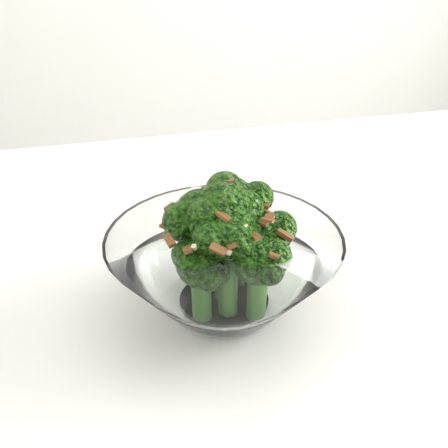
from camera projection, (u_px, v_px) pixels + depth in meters
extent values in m
cube|color=white|center=(413.00, 264.00, 0.52)|extent=(1.29, 0.94, 0.04)
cylinder|color=white|center=(224.00, 303.00, 0.43)|extent=(0.08, 0.08, 0.01)
cylinder|color=#2A5C18|center=(202.00, 261.00, 0.41)|extent=(0.02, 0.02, 0.06)
sphere|color=#275C11|center=(201.00, 216.00, 0.39)|extent=(0.04, 0.04, 0.04)
cylinder|color=#2A5C18|center=(222.00, 253.00, 0.45)|extent=(0.02, 0.02, 0.04)
sphere|color=#275C11|center=(222.00, 226.00, 0.43)|extent=(0.03, 0.03, 0.03)
cylinder|color=#2A5C18|center=(260.00, 269.00, 0.41)|extent=(0.02, 0.02, 0.05)
sphere|color=#275C11|center=(261.00, 234.00, 0.40)|extent=(0.04, 0.04, 0.04)
cylinder|color=#2A5C18|center=(236.00, 251.00, 0.42)|extent=(0.02, 0.02, 0.07)
sphere|color=#275C11|center=(237.00, 206.00, 0.40)|extent=(0.04, 0.04, 0.04)
cylinder|color=#2A5C18|center=(224.00, 261.00, 0.40)|extent=(0.02, 0.02, 0.07)
sphere|color=#275C11|center=(224.00, 209.00, 0.38)|extent=(0.04, 0.04, 0.04)
cylinder|color=#2A5C18|center=(202.00, 297.00, 0.39)|extent=(0.02, 0.02, 0.04)
sphere|color=#275C11|center=(201.00, 265.00, 0.37)|extent=(0.04, 0.04, 0.04)
cylinder|color=#2A5C18|center=(257.00, 295.00, 0.39)|extent=(0.02, 0.02, 0.04)
sphere|color=#275C11|center=(258.00, 261.00, 0.37)|extent=(0.04, 0.04, 0.04)
cylinder|color=#2A5C18|center=(228.00, 282.00, 0.39)|extent=(0.02, 0.02, 0.06)
sphere|color=#275C11|center=(228.00, 237.00, 0.37)|extent=(0.04, 0.04, 0.04)
cylinder|color=#2A5C18|center=(263.00, 259.00, 0.44)|extent=(0.02, 0.02, 0.04)
sphere|color=#275C11|center=(264.00, 233.00, 0.43)|extent=(0.03, 0.03, 0.03)
cube|color=brown|center=(232.00, 187.00, 0.37)|extent=(0.01, 0.01, 0.01)
cube|color=brown|center=(202.00, 198.00, 0.39)|extent=(0.01, 0.01, 0.00)
cube|color=brown|center=(268.00, 212.00, 0.39)|extent=(0.01, 0.01, 0.00)
cube|color=brown|center=(171.00, 208.00, 0.40)|extent=(0.01, 0.01, 0.01)
cube|color=brown|center=(186.00, 203.00, 0.38)|extent=(0.01, 0.01, 0.01)
cube|color=brown|center=(224.00, 216.00, 0.36)|extent=(0.01, 0.01, 0.01)
cube|color=brown|center=(227.00, 183.00, 0.38)|extent=(0.01, 0.01, 0.01)
cube|color=brown|center=(274.00, 255.00, 0.36)|extent=(0.01, 0.01, 0.01)
cube|color=brown|center=(262.00, 202.00, 0.40)|extent=(0.01, 0.01, 0.00)
cube|color=brown|center=(231.00, 245.00, 0.35)|extent=(0.01, 0.01, 0.01)
cube|color=brown|center=(261.00, 204.00, 0.39)|extent=(0.02, 0.01, 0.00)
cube|color=brown|center=(250.00, 200.00, 0.39)|extent=(0.01, 0.01, 0.00)
cube|color=brown|center=(201.00, 194.00, 0.40)|extent=(0.01, 0.01, 0.01)
cube|color=brown|center=(223.00, 200.00, 0.36)|extent=(0.01, 0.01, 0.01)
cube|color=brown|center=(176.00, 210.00, 0.41)|extent=(0.01, 0.01, 0.01)
cube|color=brown|center=(187.00, 250.00, 0.35)|extent=(0.01, 0.01, 0.01)
cube|color=brown|center=(203.00, 198.00, 0.42)|extent=(0.01, 0.01, 0.00)
cube|color=brown|center=(254.00, 236.00, 0.35)|extent=(0.01, 0.01, 0.01)
cube|color=brown|center=(167.00, 227.00, 0.38)|extent=(0.01, 0.01, 0.00)
cube|color=brown|center=(235.00, 197.00, 0.42)|extent=(0.01, 0.01, 0.01)
cube|color=brown|center=(227.00, 199.00, 0.36)|extent=(0.01, 0.01, 0.01)
cube|color=brown|center=(285.00, 235.00, 0.37)|extent=(0.01, 0.01, 0.01)
cube|color=brown|center=(209.00, 194.00, 0.43)|extent=(0.01, 0.01, 0.00)
cube|color=brown|center=(267.00, 220.00, 0.37)|extent=(0.01, 0.01, 0.01)
cube|color=brown|center=(267.00, 220.00, 0.37)|extent=(0.01, 0.01, 0.00)
cube|color=brown|center=(222.00, 185.00, 0.39)|extent=(0.01, 0.01, 0.01)
cube|color=brown|center=(221.00, 194.00, 0.43)|extent=(0.01, 0.01, 0.01)
cube|color=brown|center=(254.00, 198.00, 0.39)|extent=(0.01, 0.01, 0.00)
cube|color=brown|center=(169.00, 240.00, 0.36)|extent=(0.01, 0.01, 0.01)
cube|color=brown|center=(218.00, 249.00, 0.35)|extent=(0.01, 0.01, 0.01)
cube|color=beige|center=(195.00, 199.00, 0.41)|extent=(0.00, 0.00, 0.00)
cube|color=beige|center=(178.00, 211.00, 0.38)|extent=(0.01, 0.01, 0.00)
cube|color=beige|center=(181.00, 206.00, 0.40)|extent=(0.00, 0.00, 0.00)
cube|color=beige|center=(256.00, 201.00, 0.37)|extent=(0.00, 0.00, 0.00)
cube|color=beige|center=(193.00, 198.00, 0.40)|extent=(0.00, 0.00, 0.00)
cube|color=beige|center=(225.00, 186.00, 0.38)|extent=(0.00, 0.00, 0.00)
cube|color=beige|center=(231.00, 192.00, 0.40)|extent=(0.01, 0.01, 0.00)
cube|color=beige|center=(228.00, 252.00, 0.35)|extent=(0.01, 0.01, 0.01)
cube|color=beige|center=(194.00, 247.00, 0.35)|extent=(0.01, 0.01, 0.00)
cube|color=beige|center=(239.00, 187.00, 0.38)|extent=(0.01, 0.01, 0.00)
cube|color=beige|center=(244.00, 227.00, 0.36)|extent=(0.01, 0.01, 0.00)
cube|color=beige|center=(209.00, 188.00, 0.39)|extent=(0.00, 0.00, 0.00)
cube|color=beige|center=(165.00, 225.00, 0.38)|extent=(0.01, 0.01, 0.00)
cube|color=beige|center=(268.00, 216.00, 0.38)|extent=(0.00, 0.00, 0.00)
cube|color=beige|center=(217.00, 238.00, 0.35)|extent=(0.00, 0.00, 0.00)
cube|color=beige|center=(196.00, 221.00, 0.36)|extent=(0.01, 0.01, 0.00)
cube|color=beige|center=(213.00, 189.00, 0.39)|extent=(0.00, 0.00, 0.00)
cube|color=beige|center=(188.00, 216.00, 0.37)|extent=(0.01, 0.01, 0.00)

